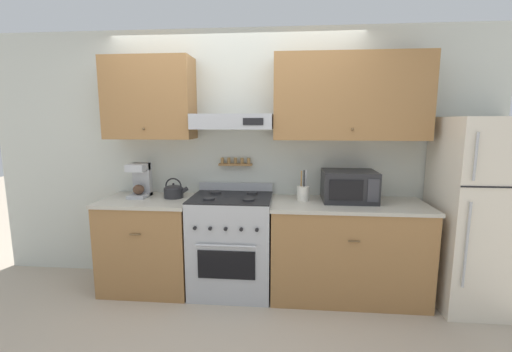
# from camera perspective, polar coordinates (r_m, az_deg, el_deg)

# --- Properties ---
(ground_plane) EXTENTS (16.00, 16.00, 0.00)m
(ground_plane) POSITION_cam_1_polar(r_m,az_deg,el_deg) (3.30, -4.94, -20.93)
(ground_plane) COLOR #B2A38E
(wall_back) EXTENTS (5.20, 0.46, 2.55)m
(wall_back) POSITION_cam_1_polar(r_m,az_deg,el_deg) (3.46, -1.35, 6.44)
(wall_back) COLOR silver
(wall_back) RESTS_ON ground_plane
(counter_left) EXTENTS (0.88, 0.67, 0.90)m
(counter_left) POSITION_cam_1_polar(r_m,az_deg,el_deg) (3.63, -17.17, -10.59)
(counter_left) COLOR olive
(counter_left) RESTS_ON ground_plane
(counter_right) EXTENTS (1.43, 0.67, 0.90)m
(counter_right) POSITION_cam_1_polar(r_m,az_deg,el_deg) (3.42, 14.86, -11.73)
(counter_right) COLOR olive
(counter_right) RESTS_ON ground_plane
(stove_range) EXTENTS (0.76, 0.66, 1.03)m
(stove_range) POSITION_cam_1_polar(r_m,az_deg,el_deg) (3.40, -4.04, -11.15)
(stove_range) COLOR #ADAFB5
(stove_range) RESTS_ON ground_plane
(refrigerator) EXTENTS (0.68, 0.73, 1.69)m
(refrigerator) POSITION_cam_1_polar(r_m,az_deg,el_deg) (3.63, 33.01, -5.24)
(refrigerator) COLOR beige
(refrigerator) RESTS_ON ground_plane
(tea_kettle) EXTENTS (0.24, 0.19, 0.20)m
(tea_kettle) POSITION_cam_1_polar(r_m,az_deg,el_deg) (3.47, -13.52, -2.42)
(tea_kettle) COLOR #232326
(tea_kettle) RESTS_ON counter_left
(coffee_maker) EXTENTS (0.17, 0.25, 0.33)m
(coffee_maker) POSITION_cam_1_polar(r_m,az_deg,el_deg) (3.61, -18.72, -0.57)
(coffee_maker) COLOR #ADAFB5
(coffee_maker) RESTS_ON counter_left
(microwave) EXTENTS (0.49, 0.40, 0.29)m
(microwave) POSITION_cam_1_polar(r_m,az_deg,el_deg) (3.34, 15.22, -1.61)
(microwave) COLOR #232326
(microwave) RESTS_ON counter_right
(utensil_crock) EXTENTS (0.12, 0.12, 0.29)m
(utensil_crock) POSITION_cam_1_polar(r_m,az_deg,el_deg) (3.29, 7.87, -2.77)
(utensil_crock) COLOR silver
(utensil_crock) RESTS_ON counter_right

